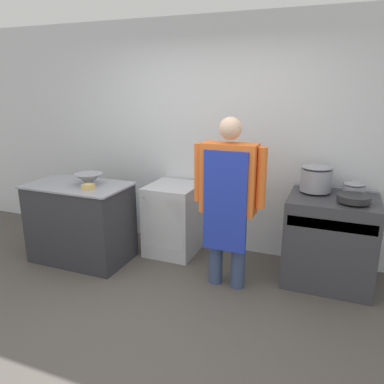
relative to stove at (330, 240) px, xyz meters
name	(u,v)px	position (x,y,z in m)	size (l,w,h in m)	color
ground_plane	(140,328)	(-1.40, -1.42, -0.45)	(14.00, 14.00, 0.00)	#4C4742
wall_back	(213,138)	(-1.40, 0.43, 0.90)	(8.00, 0.05, 2.70)	silver
prep_counter	(81,222)	(-2.65, -0.51, 0.00)	(1.13, 0.68, 0.89)	#2D2D33
stove	(330,240)	(0.00, 0.00, 0.00)	(0.85, 0.71, 0.92)	#38383D
fridge_unit	(174,219)	(-1.76, 0.07, -0.03)	(0.57, 0.63, 0.83)	silver
person_cook	(228,193)	(-0.94, -0.46, 0.52)	(0.70, 0.24, 1.68)	#38476B
mixing_bowl	(89,179)	(-2.53, -0.48, 0.51)	(0.31, 0.31, 0.13)	gray
plastic_tub	(88,187)	(-2.41, -0.64, 0.48)	(0.10, 0.10, 0.06)	#D8B266
stock_pot	(316,178)	(-0.19, 0.12, 0.60)	(0.31, 0.31, 0.27)	gray
saute_pan	(354,198)	(0.17, -0.12, 0.50)	(0.30, 0.30, 0.06)	#262628
sauce_pot	(354,188)	(0.17, 0.12, 0.53)	(0.21, 0.21, 0.13)	gray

